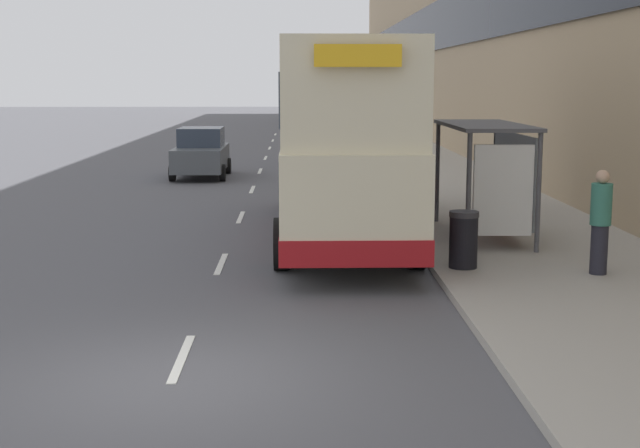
{
  "coord_description": "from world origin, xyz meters",
  "views": [
    {
      "loc": [
        1.52,
        -10.24,
        3.57
      ],
      "look_at": [
        2.25,
        19.75,
        -1.3
      ],
      "focal_mm": 50.0,
      "sensor_mm": 36.0,
      "label": 1
    }
  ],
  "objects_px": {
    "bus_shelter": "(495,159)",
    "car_1": "(335,143)",
    "car_0": "(201,153)",
    "litter_bin": "(463,239)",
    "double_decker_bus_near": "(341,137)",
    "pedestrian_at_shelter": "(600,221)",
    "pedestrian_1": "(519,171)",
    "car_2": "(314,110)"
  },
  "relations": [
    {
      "from": "car_2",
      "to": "litter_bin",
      "type": "xyz_separation_m",
      "value": [
        1.61,
        -63.93,
        -0.23
      ]
    },
    {
      "from": "car_0",
      "to": "pedestrian_at_shelter",
      "type": "distance_m",
      "value": 19.65
    },
    {
      "from": "bus_shelter",
      "to": "car_0",
      "type": "bearing_deg",
      "value": 119.59
    },
    {
      "from": "car_2",
      "to": "pedestrian_at_shelter",
      "type": "bearing_deg",
      "value": -86.52
    },
    {
      "from": "car_2",
      "to": "double_decker_bus_near",
      "type": "bearing_deg",
      "value": -90.45
    },
    {
      "from": "car_2",
      "to": "litter_bin",
      "type": "height_order",
      "value": "car_2"
    },
    {
      "from": "car_1",
      "to": "pedestrian_1",
      "type": "height_order",
      "value": "pedestrian_1"
    },
    {
      "from": "car_1",
      "to": "litter_bin",
      "type": "bearing_deg",
      "value": -86.33
    },
    {
      "from": "double_decker_bus_near",
      "to": "pedestrian_at_shelter",
      "type": "relative_size",
      "value": 6.15
    },
    {
      "from": "car_1",
      "to": "pedestrian_1",
      "type": "distance_m",
      "value": 15.0
    },
    {
      "from": "car_1",
      "to": "litter_bin",
      "type": "height_order",
      "value": "car_1"
    },
    {
      "from": "pedestrian_1",
      "to": "litter_bin",
      "type": "bearing_deg",
      "value": -110.31
    },
    {
      "from": "bus_shelter",
      "to": "pedestrian_at_shelter",
      "type": "distance_m",
      "value": 3.93
    },
    {
      "from": "pedestrian_at_shelter",
      "to": "car_1",
      "type": "bearing_deg",
      "value": 99.25
    },
    {
      "from": "litter_bin",
      "to": "pedestrian_at_shelter",
      "type": "bearing_deg",
      "value": -14.38
    },
    {
      "from": "pedestrian_1",
      "to": "double_decker_bus_near",
      "type": "bearing_deg",
      "value": -141.09
    },
    {
      "from": "double_decker_bus_near",
      "to": "car_0",
      "type": "bearing_deg",
      "value": 109.51
    },
    {
      "from": "double_decker_bus_near",
      "to": "car_0",
      "type": "xyz_separation_m",
      "value": [
        -4.55,
        12.84,
        -1.39
      ]
    },
    {
      "from": "pedestrian_at_shelter",
      "to": "litter_bin",
      "type": "bearing_deg",
      "value": 165.62
    },
    {
      "from": "double_decker_bus_near",
      "to": "car_0",
      "type": "distance_m",
      "value": 13.69
    },
    {
      "from": "pedestrian_1",
      "to": "car_2",
      "type": "bearing_deg",
      "value": 94.76
    },
    {
      "from": "double_decker_bus_near",
      "to": "pedestrian_1",
      "type": "bearing_deg",
      "value": 38.91
    },
    {
      "from": "car_0",
      "to": "pedestrian_at_shelter",
      "type": "xyz_separation_m",
      "value": [
        8.94,
        -17.5,
        0.2
      ]
    },
    {
      "from": "bus_shelter",
      "to": "pedestrian_at_shelter",
      "type": "relative_size",
      "value": 2.25
    },
    {
      "from": "car_2",
      "to": "litter_bin",
      "type": "distance_m",
      "value": 63.95
    },
    {
      "from": "car_2",
      "to": "pedestrian_at_shelter",
      "type": "relative_size",
      "value": 2.07
    },
    {
      "from": "pedestrian_at_shelter",
      "to": "car_2",
      "type": "bearing_deg",
      "value": 93.48
    },
    {
      "from": "car_0",
      "to": "litter_bin",
      "type": "height_order",
      "value": "car_0"
    },
    {
      "from": "car_1",
      "to": "pedestrian_at_shelter",
      "type": "distance_m",
      "value": 23.4
    },
    {
      "from": "car_0",
      "to": "car_1",
      "type": "bearing_deg",
      "value": -132.79
    },
    {
      "from": "double_decker_bus_near",
      "to": "car_0",
      "type": "height_order",
      "value": "double_decker_bus_near"
    },
    {
      "from": "bus_shelter",
      "to": "car_2",
      "type": "xyz_separation_m",
      "value": [
        -2.83,
        60.83,
        -0.98
      ]
    },
    {
      "from": "pedestrian_1",
      "to": "car_0",
      "type": "bearing_deg",
      "value": 137.92
    },
    {
      "from": "double_decker_bus_near",
      "to": "car_1",
      "type": "distance_m",
      "value": 18.5
    },
    {
      "from": "bus_shelter",
      "to": "car_1",
      "type": "xyz_separation_m",
      "value": [
        -2.67,
        19.41,
        -0.99
      ]
    },
    {
      "from": "bus_shelter",
      "to": "pedestrian_1",
      "type": "xyz_separation_m",
      "value": [
        1.81,
        5.1,
        -0.79
      ]
    },
    {
      "from": "bus_shelter",
      "to": "car_0",
      "type": "distance_m",
      "value": 15.92
    },
    {
      "from": "pedestrian_at_shelter",
      "to": "pedestrian_1",
      "type": "bearing_deg",
      "value": 85.35
    },
    {
      "from": "car_0",
      "to": "pedestrian_1",
      "type": "relative_size",
      "value": 2.25
    },
    {
      "from": "car_2",
      "to": "car_1",
      "type": "bearing_deg",
      "value": -89.77
    },
    {
      "from": "double_decker_bus_near",
      "to": "car_1",
      "type": "height_order",
      "value": "double_decker_bus_near"
    },
    {
      "from": "double_decker_bus_near",
      "to": "car_1",
      "type": "bearing_deg",
      "value": 88.04
    }
  ]
}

